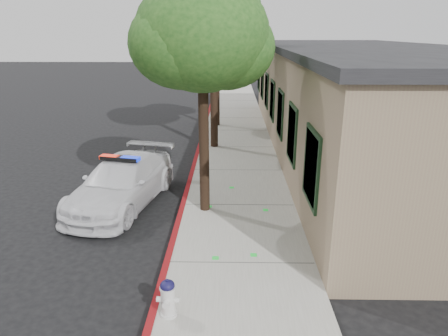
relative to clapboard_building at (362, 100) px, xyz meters
The scene contains 9 objects.
ground 11.42m from the clapboard_building, 126.62° to the right, with size 120.00×120.00×0.00m, color black.
sidewalk 8.13m from the clapboard_building, 130.31° to the right, with size 3.20×60.00×0.15m, color gray.
red_curb 9.18m from the clapboard_building, 137.85° to the right, with size 0.14×60.00×0.16m, color maroon.
clapboard_building is the anchor object (origin of this frame).
police_car 10.24m from the clapboard_building, 146.07° to the right, with size 2.79×4.88×1.45m.
fire_hydrant 12.53m from the clapboard_building, 120.69° to the right, with size 0.40×0.35×0.70m.
street_tree_near 9.03m from the clapboard_building, 133.47° to the right, with size 3.50×3.23×5.92m.
street_tree_mid 6.84m from the clapboard_building, behind, with size 3.67×3.79×7.01m.
street_tree_far 7.50m from the clapboard_building, 144.99° to the left, with size 2.84×2.67×5.05m.
Camera 1 is at (1.40, -7.43, 4.78)m, focal length 32.46 mm.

